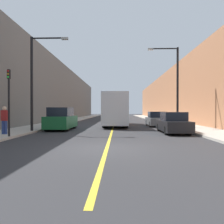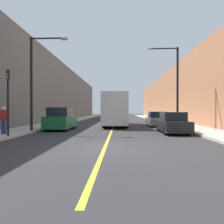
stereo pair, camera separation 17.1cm
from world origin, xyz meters
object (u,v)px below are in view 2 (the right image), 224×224
at_px(bus, 116,109).
at_px(car_right_mid, 157,120).
at_px(street_lamp_right, 175,81).
at_px(pedestrian, 4,120).
at_px(parked_suv_left, 61,120).
at_px(car_right_near, 172,124).
at_px(traffic_light, 8,100).
at_px(street_lamp_left, 35,76).

relative_size(bus, car_right_mid, 2.44).
bearing_deg(street_lamp_right, bus, 148.23).
height_order(street_lamp_right, pedestrian, street_lamp_right).
distance_m(bus, parked_suv_left, 7.11).
bearing_deg(street_lamp_right, pedestrian, -152.16).
distance_m(car_right_near, pedestrian, 11.71).
bearing_deg(bus, traffic_light, -118.64).
bearing_deg(pedestrian, street_lamp_right, 27.84).
bearing_deg(street_lamp_left, traffic_light, -92.81).
bearing_deg(car_right_near, car_right_mid, 89.85).
xyz_separation_m(car_right_mid, pedestrian, (-11.47, -9.32, 0.38)).
distance_m(bus, street_lamp_right, 7.09).
distance_m(street_lamp_left, pedestrian, 4.20).
height_order(parked_suv_left, street_lamp_left, street_lamp_left).
xyz_separation_m(street_lamp_right, pedestrian, (-12.69, -6.70, -3.36)).
bearing_deg(car_right_near, street_lamp_left, 179.43).
bearing_deg(pedestrian, car_right_mid, 39.10).
relative_size(street_lamp_left, traffic_light, 1.80).
distance_m(car_right_near, car_right_mid, 6.93).
xyz_separation_m(parked_suv_left, car_right_near, (9.01, -2.47, -0.19)).
height_order(parked_suv_left, traffic_light, traffic_light).
xyz_separation_m(bus, pedestrian, (-7.10, -10.17, -0.73)).
height_order(bus, traffic_light, traffic_light).
bearing_deg(car_right_mid, street_lamp_left, -146.70).
xyz_separation_m(parked_suv_left, street_lamp_right, (10.24, 1.84, 3.55)).
bearing_deg(traffic_light, car_right_mid, 44.81).
height_order(parked_suv_left, car_right_near, parked_suv_left).
height_order(street_lamp_left, pedestrian, street_lamp_left).
relative_size(parked_suv_left, traffic_light, 1.15).
bearing_deg(car_right_mid, bus, 169.08).
height_order(car_right_near, car_right_mid, same).
relative_size(bus, car_right_near, 2.29).
relative_size(bus, traffic_light, 2.58).
distance_m(car_right_near, traffic_light, 11.26).
xyz_separation_m(bus, street_lamp_right, (5.59, -3.46, 2.64)).
bearing_deg(traffic_light, parked_suv_left, 75.61).
bearing_deg(bus, car_right_mid, -10.92).
height_order(car_right_near, pedestrian, pedestrian).
bearing_deg(parked_suv_left, street_lamp_left, -120.06).
distance_m(bus, pedestrian, 12.42).
relative_size(street_lamp_left, pedestrian, 3.95).
relative_size(street_lamp_right, traffic_light, 1.88).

